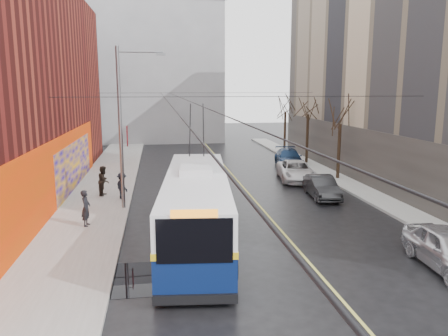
{
  "coord_description": "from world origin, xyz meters",
  "views": [
    {
      "loc": [
        -4.29,
        -14.45,
        6.81
      ],
      "look_at": [
        -0.99,
        7.16,
        2.78
      ],
      "focal_mm": 35.0,
      "sensor_mm": 36.0,
      "label": 1
    }
  ],
  "objects_px": {
    "parked_car_d": "(289,158)",
    "pedestrian_b": "(104,181)",
    "tree_far": "(286,104)",
    "tree_mid": "(308,106)",
    "streetlight_pole": "(123,124)",
    "trolleybus": "(197,206)",
    "tree_near": "(341,113)",
    "following_car": "(183,167)",
    "pedestrian_c": "(122,186)",
    "parked_car_b": "(322,187)",
    "parked_car_c": "(296,171)",
    "pedestrian_a": "(86,208)"
  },
  "relations": [
    {
      "from": "trolleybus",
      "to": "parked_car_b",
      "type": "bearing_deg",
      "value": 44.28
    },
    {
      "from": "trolleybus",
      "to": "tree_far",
      "type": "bearing_deg",
      "value": 71.31
    },
    {
      "from": "parked_car_b",
      "to": "pedestrian_a",
      "type": "bearing_deg",
      "value": -158.09
    },
    {
      "from": "tree_near",
      "to": "parked_car_d",
      "type": "height_order",
      "value": "tree_near"
    },
    {
      "from": "tree_far",
      "to": "pedestrian_b",
      "type": "distance_m",
      "value": 24.12
    },
    {
      "from": "streetlight_pole",
      "to": "trolleybus",
      "type": "bearing_deg",
      "value": -59.02
    },
    {
      "from": "trolleybus",
      "to": "parked_car_d",
      "type": "relative_size",
      "value": 2.42
    },
    {
      "from": "tree_near",
      "to": "pedestrian_c",
      "type": "bearing_deg",
      "value": -165.52
    },
    {
      "from": "parked_car_d",
      "to": "pedestrian_a",
      "type": "relative_size",
      "value": 2.94
    },
    {
      "from": "parked_car_b",
      "to": "pedestrian_c",
      "type": "relative_size",
      "value": 2.59
    },
    {
      "from": "trolleybus",
      "to": "parked_car_d",
      "type": "xyz_separation_m",
      "value": [
        9.67,
        17.73,
        -0.89
      ]
    },
    {
      "from": "pedestrian_c",
      "to": "pedestrian_b",
      "type": "bearing_deg",
      "value": 13.98
    },
    {
      "from": "streetlight_pole",
      "to": "following_car",
      "type": "height_order",
      "value": "streetlight_pole"
    },
    {
      "from": "parked_car_d",
      "to": "pedestrian_c",
      "type": "bearing_deg",
      "value": -134.33
    },
    {
      "from": "trolleybus",
      "to": "following_car",
      "type": "bearing_deg",
      "value": 94.48
    },
    {
      "from": "pedestrian_a",
      "to": "pedestrian_b",
      "type": "bearing_deg",
      "value": 4.46
    },
    {
      "from": "following_car",
      "to": "pedestrian_b",
      "type": "relative_size",
      "value": 2.13
    },
    {
      "from": "following_car",
      "to": "pedestrian_a",
      "type": "distance_m",
      "value": 13.57
    },
    {
      "from": "tree_mid",
      "to": "parked_car_c",
      "type": "xyz_separation_m",
      "value": [
        -3.2,
        -6.79,
        -4.52
      ]
    },
    {
      "from": "parked_car_b",
      "to": "parked_car_d",
      "type": "xyz_separation_m",
      "value": [
        1.2,
        10.96,
        0.07
      ]
    },
    {
      "from": "parked_car_c",
      "to": "streetlight_pole",
      "type": "bearing_deg",
      "value": -144.18
    },
    {
      "from": "tree_near",
      "to": "tree_far",
      "type": "distance_m",
      "value": 14.0
    },
    {
      "from": "streetlight_pole",
      "to": "tree_near",
      "type": "relative_size",
      "value": 1.41
    },
    {
      "from": "following_car",
      "to": "pedestrian_a",
      "type": "height_order",
      "value": "pedestrian_a"
    },
    {
      "from": "trolleybus",
      "to": "pedestrian_a",
      "type": "xyz_separation_m",
      "value": [
        -5.18,
        2.65,
        -0.61
      ]
    },
    {
      "from": "tree_near",
      "to": "tree_far",
      "type": "xyz_separation_m",
      "value": [
        0.0,
        14.0,
        0.17
      ]
    },
    {
      "from": "tree_mid",
      "to": "pedestrian_a",
      "type": "distance_m",
      "value": 23.7
    },
    {
      "from": "streetlight_pole",
      "to": "trolleybus",
      "type": "xyz_separation_m",
      "value": [
        3.47,
        -5.77,
        -3.2
      ]
    },
    {
      "from": "tree_far",
      "to": "parked_car_d",
      "type": "bearing_deg",
      "value": -103.96
    },
    {
      "from": "tree_near",
      "to": "pedestrian_b",
      "type": "bearing_deg",
      "value": -170.11
    },
    {
      "from": "tree_mid",
      "to": "tree_far",
      "type": "xyz_separation_m",
      "value": [
        0.0,
        7.0,
        -0.11
      ]
    },
    {
      "from": "pedestrian_a",
      "to": "pedestrian_c",
      "type": "bearing_deg",
      "value": -8.85
    },
    {
      "from": "trolleybus",
      "to": "parked_car_c",
      "type": "xyz_separation_m",
      "value": [
        8.47,
        11.99,
        -0.92
      ]
    },
    {
      "from": "parked_car_b",
      "to": "pedestrian_a",
      "type": "relative_size",
      "value": 2.35
    },
    {
      "from": "parked_car_b",
      "to": "parked_car_c",
      "type": "xyz_separation_m",
      "value": [
        0.0,
        5.22,
        0.04
      ]
    },
    {
      "from": "parked_car_c",
      "to": "parked_car_d",
      "type": "height_order",
      "value": "parked_car_d"
    },
    {
      "from": "trolleybus",
      "to": "pedestrian_c",
      "type": "relative_size",
      "value": 7.85
    },
    {
      "from": "parked_car_d",
      "to": "tree_far",
      "type": "bearing_deg",
      "value": 85.32
    },
    {
      "from": "pedestrian_b",
      "to": "parked_car_d",
      "type": "bearing_deg",
      "value": -48.5
    },
    {
      "from": "streetlight_pole",
      "to": "pedestrian_c",
      "type": "bearing_deg",
      "value": 100.76
    },
    {
      "from": "pedestrian_b",
      "to": "pedestrian_c",
      "type": "bearing_deg",
      "value": -122.16
    },
    {
      "from": "parked_car_b",
      "to": "tree_near",
      "type": "bearing_deg",
      "value": 62.57
    },
    {
      "from": "pedestrian_b",
      "to": "trolleybus",
      "type": "bearing_deg",
      "value": -139.97
    },
    {
      "from": "tree_mid",
      "to": "parked_car_d",
      "type": "height_order",
      "value": "tree_mid"
    },
    {
      "from": "tree_near",
      "to": "parked_car_c",
      "type": "height_order",
      "value": "tree_near"
    },
    {
      "from": "tree_far",
      "to": "trolleybus",
      "type": "bearing_deg",
      "value": -114.36
    },
    {
      "from": "following_car",
      "to": "pedestrian_c",
      "type": "relative_size",
      "value": 2.46
    },
    {
      "from": "parked_car_d",
      "to": "pedestrian_b",
      "type": "xyz_separation_m",
      "value": [
        -14.71,
        -8.87,
        0.32
      ]
    },
    {
      "from": "tree_far",
      "to": "parked_car_c",
      "type": "distance_m",
      "value": 14.82
    },
    {
      "from": "following_car",
      "to": "pedestrian_b",
      "type": "distance_m",
      "value": 8.2
    }
  ]
}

